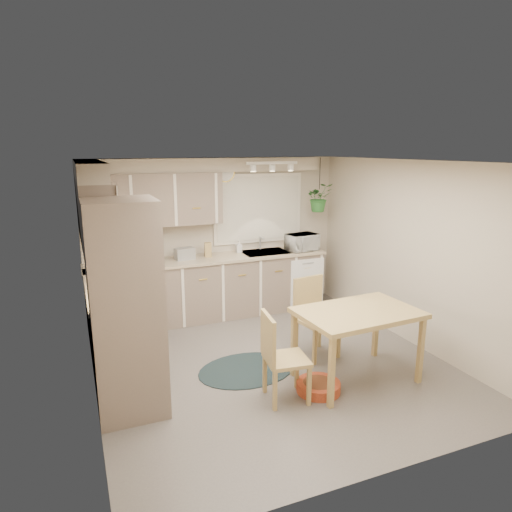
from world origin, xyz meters
The scene contains 35 objects.
floor centered at (0.00, 0.00, 0.00)m, with size 4.20×4.20×0.00m, color #625B56.
ceiling centered at (0.00, 0.00, 2.40)m, with size 4.20×4.20×0.00m, color white.
wall_back centered at (0.00, 2.10, 1.20)m, with size 4.00×0.04×2.40m, color #B2A693.
wall_front centered at (0.00, -2.10, 1.20)m, with size 4.00×0.04×2.40m, color #B2A693.
wall_left centered at (-2.00, 0.00, 1.20)m, with size 0.04×4.20×2.40m, color #B2A693.
wall_right centered at (2.00, 0.00, 1.20)m, with size 0.04×4.20×2.40m, color #B2A693.
base_cab_left centered at (-1.70, 0.88, 0.45)m, with size 0.60×1.85×0.90m, color gray.
base_cab_back centered at (-0.20, 1.80, 0.45)m, with size 3.60×0.60×0.90m, color gray.
counter_left centered at (-1.69, 0.88, 0.92)m, with size 0.64×1.89×0.04m, color tan.
counter_back centered at (-0.20, 1.79, 0.92)m, with size 3.64×0.64×0.04m, color tan.
oven_stack centered at (-1.68, -0.38, 1.05)m, with size 0.65×0.65×2.10m, color gray.
wall_oven_face centered at (-1.35, -0.38, 1.05)m, with size 0.02×0.56×0.58m, color white.
upper_cab_left centered at (-1.82, 1.00, 1.83)m, with size 0.35×2.00×0.75m, color gray.
upper_cab_back centered at (-1.00, 1.93, 1.83)m, with size 2.00×0.35×0.75m, color gray.
soffit_left centered at (-1.85, 1.00, 2.30)m, with size 0.30×2.00×0.20m, color #B2A693.
soffit_back centered at (-0.20, 1.95, 2.30)m, with size 3.60×0.30×0.20m, color #B2A693.
cooktop centered at (-1.68, 0.30, 0.94)m, with size 0.52×0.58×0.02m, color white.
range_hood centered at (-1.70, 0.30, 1.40)m, with size 0.40×0.60×0.14m, color white.
window_blinds centered at (0.70, 2.07, 1.60)m, with size 1.40×0.02×1.00m, color silver.
window_frame centered at (0.70, 2.08, 1.60)m, with size 1.50×0.02×1.10m, color silver.
sink centered at (0.70, 1.80, 0.90)m, with size 0.70×0.48×0.10m, color #A7AAAF.
dishwasher_front centered at (1.30, 1.49, 0.42)m, with size 0.58×0.01×0.83m, color white.
track_light_bar centered at (0.70, 1.55, 2.33)m, with size 0.80×0.04×0.04m, color white.
wall_clock centered at (0.15, 2.07, 2.18)m, with size 0.30×0.30×0.03m, color #E5C451.
dining_table centered at (0.73, -0.70, 0.41)m, with size 1.29×0.86×0.81m, color tan.
chair_left centered at (-0.17, -0.78, 0.47)m, with size 0.44×0.44×0.94m, color tan.
chair_back centered at (0.63, -0.01, 0.49)m, with size 0.46×0.46×0.98m, color tan.
braided_rug centered at (-0.33, -0.05, 0.01)m, with size 1.16×0.87×0.01m, color black.
pet_bed centered at (0.21, -0.79, 0.05)m, with size 0.47×0.47×0.11m, color #C44A27.
microwave centered at (1.30, 1.70, 1.10)m, with size 0.48×0.27×0.33m, color white.
soap_bottle centered at (0.32, 1.95, 0.98)m, with size 0.09×0.19×0.09m, color white.
hanging_plant centered at (1.59, 1.70, 1.73)m, with size 0.41×0.45×0.35m, color #266126.
coffee_maker centered at (-1.17, 1.80, 1.12)m, with size 0.20×0.25×0.36m, color black.
toaster centered at (-0.58, 1.82, 1.03)m, with size 0.28×0.16×0.17m, color #A7AAAF.
knife_block centered at (-0.22, 1.85, 1.05)m, with size 0.10×0.10×0.22m, color tan.
Camera 1 is at (-2.08, -4.63, 2.55)m, focal length 32.00 mm.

